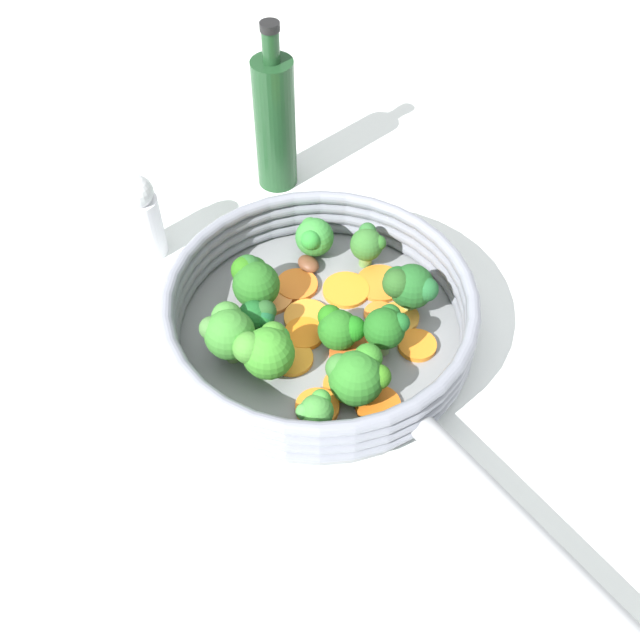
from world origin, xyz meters
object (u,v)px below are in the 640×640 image
carrot_slice_5 (317,408)px  oil_bottle (275,122)px  carrot_slice_11 (343,385)px  broccoli_floret_0 (314,237)px  carrot_slice_6 (307,318)px  mushroom_piece_0 (308,264)px  carrot_slice_13 (292,358)px  broccoli_floret_2 (228,331)px  broccoli_floret_9 (338,328)px  skillet (320,334)px  broccoli_floret_7 (408,285)px  carrot_slice_3 (306,337)px  carrot_slice_4 (378,405)px  carrot_slice_8 (298,285)px  salt_shaker (143,217)px  carrot_slice_9 (380,283)px  broccoli_floret_8 (253,279)px  carrot_slice_1 (380,314)px  broccoli_floret_6 (316,412)px  carrot_slice_10 (346,290)px  carrot_slice_0 (270,296)px  carrot_slice_2 (417,345)px  broccoli_floret_3 (386,327)px  broccoli_floret_4 (258,317)px  broccoli_floret_5 (368,244)px  carrot_slice_12 (400,317)px  carrot_slice_7 (354,355)px  broccoli_floret_1 (359,375)px

carrot_slice_5 → oil_bottle: size_ratio=0.20×
carrot_slice_11 → broccoli_floret_0: bearing=-13.4°
carrot_slice_6 → mushroom_piece_0: mushroom_piece_0 is taller
carrot_slice_13 → broccoli_floret_2: 0.06m
broccoli_floret_9 → skillet: bearing=21.3°
carrot_slice_6 → broccoli_floret_7: broccoli_floret_7 is taller
carrot_slice_3 → broccoli_floret_2: bearing=83.4°
carrot_slice_4 → broccoli_floret_2: bearing=44.5°
carrot_slice_8 → salt_shaker: salt_shaker is taller
broccoli_floret_7 → broccoli_floret_9: (-0.02, 0.08, -0.01)m
carrot_slice_4 → salt_shaker: 0.31m
carrot_slice_9 → broccoli_floret_8: 0.13m
broccoli_floret_2 → broccoli_floret_7: size_ratio=1.07×
carrot_slice_1 → broccoli_floret_6: (-0.09, 0.10, 0.02)m
carrot_slice_10 → broccoli_floret_7: broccoli_floret_7 is taller
carrot_slice_13 → carrot_slice_0: bearing=-5.0°
skillet → carrot_slice_13: (-0.02, 0.04, 0.01)m
carrot_slice_1 → broccoli_floret_6: bearing=131.7°
carrot_slice_4 → carrot_slice_11: 0.04m
carrot_slice_3 → broccoli_floret_2: broccoli_floret_2 is taller
carrot_slice_11 → carrot_slice_2: bearing=-80.3°
carrot_slice_3 → broccoli_floret_9: 0.04m
carrot_slice_9 → broccoli_floret_7: (-0.04, -0.01, 0.03)m
broccoli_floret_3 → broccoli_floret_4: size_ratio=1.24×
carrot_slice_9 → broccoli_floret_5: bearing=0.3°
broccoli_floret_8 → mushroom_piece_0: broccoli_floret_8 is taller
carrot_slice_5 → carrot_slice_10: bearing=-33.9°
carrot_slice_8 → carrot_slice_12: same height
carrot_slice_4 → mushroom_piece_0: size_ratio=1.61×
carrot_slice_10 → broccoli_floret_0: 0.06m
broccoli_floret_5 → carrot_slice_12: bearing=178.6°
carrot_slice_7 → broccoli_floret_8: broccoli_floret_8 is taller
carrot_slice_13 → broccoli_floret_8: bearing=5.8°
salt_shaker → broccoli_floret_6: bearing=-164.5°
carrot_slice_1 → broccoli_floret_4: 0.12m
carrot_slice_7 → carrot_slice_11: size_ratio=1.30×
broccoli_floret_3 → broccoli_floret_9: bearing=60.3°
carrot_slice_2 → broccoli_floret_4: 0.15m
skillet → carrot_slice_2: bearing=-125.1°
carrot_slice_0 → carrot_slice_3: bearing=-167.3°
carrot_slice_11 → broccoli_floret_6: broccoli_floret_6 is taller
carrot_slice_8 → mushroom_piece_0: mushroom_piece_0 is taller
salt_shaker → carrot_slice_12: bearing=-134.6°
carrot_slice_12 → broccoli_floret_1: (-0.06, 0.07, 0.03)m
carrot_slice_5 → oil_bottle: (0.31, -0.08, 0.06)m
carrot_slice_10 → broccoli_floret_5: size_ratio=1.05×
broccoli_floret_4 → broccoli_floret_0: bearing=-47.5°
carrot_slice_2 → broccoli_floret_3: broccoli_floret_3 is taller
carrot_slice_1 → broccoli_floret_9: size_ratio=0.68×
skillet → broccoli_floret_0: size_ratio=6.34×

